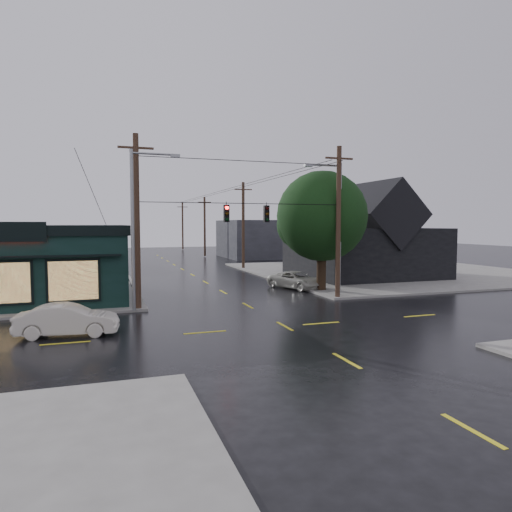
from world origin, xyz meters
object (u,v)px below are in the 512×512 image
object	(u,v)px
corner_tree	(322,216)
utility_pole_nw	(139,311)
suv_silver	(296,280)
utility_pole_ne	(337,299)
sedan_cream	(68,320)

from	to	relation	value
corner_tree	utility_pole_nw	bearing A→B (deg)	-165.87
corner_tree	suv_silver	bearing A→B (deg)	119.73
suv_silver	utility_pole_ne	bearing A→B (deg)	-106.74
utility_pole_nw	utility_pole_ne	distance (m)	13.00
sedan_cream	utility_pole_ne	bearing A→B (deg)	-66.13
utility_pole_nw	suv_silver	world-z (taller)	utility_pole_nw
suv_silver	sedan_cream	bearing A→B (deg)	-169.90
corner_tree	utility_pole_ne	world-z (taller)	corner_tree
utility_pole_ne	corner_tree	bearing A→B (deg)	81.63
suv_silver	corner_tree	bearing A→B (deg)	-83.85
sedan_cream	suv_silver	bearing A→B (deg)	-49.77
utility_pole_nw	utility_pole_ne	world-z (taller)	same
corner_tree	utility_pole_ne	bearing A→B (deg)	-98.37
utility_pole_nw	sedan_cream	bearing A→B (deg)	-124.09
corner_tree	utility_pole_ne	size ratio (longest dim) A/B	0.87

